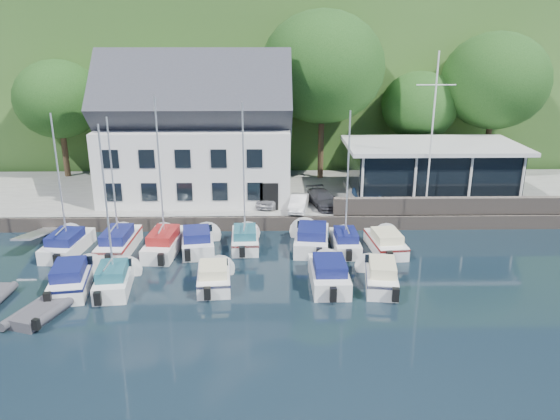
{
  "coord_description": "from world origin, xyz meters",
  "views": [
    {
      "loc": [
        -1.4,
        -24.76,
        13.38
      ],
      "look_at": [
        -0.79,
        9.0,
        2.15
      ],
      "focal_mm": 35.0,
      "sensor_mm": 36.0,
      "label": 1
    }
  ],
  "objects_px": {
    "car_white": "(299,203)",
    "boat_r1_0": "(60,185)",
    "boat_r1_1": "(113,179)",
    "boat_r2_3": "(329,271)",
    "car_blue": "(369,197)",
    "boat_r2_0": "(71,276)",
    "boat_r1_2": "(160,182)",
    "boat_r1_7": "(386,241)",
    "harbor_building": "(197,140)",
    "boat_r1_4": "(244,184)",
    "boat_r2_1": "(107,211)",
    "boat_r2_4": "(381,273)",
    "flagpole": "(432,134)",
    "dinghy_1": "(39,311)",
    "boat_r1_6": "(347,186)",
    "boat_r1_3": "(197,239)",
    "club_pavilion": "(431,170)",
    "car_silver": "(271,196)",
    "boat_r2_2": "(214,275)",
    "car_dgrey": "(323,199)",
    "boat_r1_5": "(312,236)"
  },
  "relations": [
    {
      "from": "club_pavilion",
      "to": "boat_r2_3",
      "type": "relative_size",
      "value": 2.13
    },
    {
      "from": "harbor_building",
      "to": "boat_r1_4",
      "type": "relative_size",
      "value": 1.72
    },
    {
      "from": "boat_r2_0",
      "to": "boat_r1_2",
      "type": "bearing_deg",
      "value": 42.44
    },
    {
      "from": "car_silver",
      "to": "boat_r2_2",
      "type": "distance_m",
      "value": 11.92
    },
    {
      "from": "car_blue",
      "to": "boat_r2_3",
      "type": "xyz_separation_m",
      "value": [
        -4.09,
        -11.15,
        -0.85
      ]
    },
    {
      "from": "car_white",
      "to": "flagpole",
      "type": "distance_m",
      "value": 10.38
    },
    {
      "from": "boat_r1_4",
      "to": "boat_r2_4",
      "type": "distance_m",
      "value": 10.14
    },
    {
      "from": "car_white",
      "to": "boat_r1_0",
      "type": "distance_m",
      "value": 15.91
    },
    {
      "from": "boat_r1_0",
      "to": "boat_r1_6",
      "type": "relative_size",
      "value": 1.03
    },
    {
      "from": "boat_r1_2",
      "to": "boat_r1_7",
      "type": "relative_size",
      "value": 1.62
    },
    {
      "from": "boat_r1_3",
      "to": "boat_r1_6",
      "type": "xyz_separation_m",
      "value": [
        9.37,
        -0.1,
        3.49
      ]
    },
    {
      "from": "car_white",
      "to": "flagpole",
      "type": "xyz_separation_m",
      "value": [
        9.11,
        -0.2,
        4.97
      ]
    },
    {
      "from": "boat_r1_1",
      "to": "boat_r1_6",
      "type": "distance_m",
      "value": 14.29
    },
    {
      "from": "boat_r1_5",
      "to": "car_blue",
      "type": "bearing_deg",
      "value": 57.77
    },
    {
      "from": "boat_r1_6",
      "to": "boat_r2_0",
      "type": "height_order",
      "value": "boat_r1_6"
    },
    {
      "from": "flagpole",
      "to": "dinghy_1",
      "type": "bearing_deg",
      "value": -149.37
    },
    {
      "from": "boat_r1_1",
      "to": "boat_r2_3",
      "type": "distance_m",
      "value": 14.21
    },
    {
      "from": "car_blue",
      "to": "boat_r2_0",
      "type": "bearing_deg",
      "value": -149.42
    },
    {
      "from": "boat_r2_2",
      "to": "boat_r1_1",
      "type": "bearing_deg",
      "value": 137.62
    },
    {
      "from": "club_pavilion",
      "to": "boat_r1_0",
      "type": "height_order",
      "value": "boat_r1_0"
    },
    {
      "from": "car_blue",
      "to": "boat_r1_3",
      "type": "bearing_deg",
      "value": -154.53
    },
    {
      "from": "club_pavilion",
      "to": "car_white",
      "type": "bearing_deg",
      "value": -161.1
    },
    {
      "from": "car_dgrey",
      "to": "boat_r1_6",
      "type": "xyz_separation_m",
      "value": [
        0.9,
        -5.99,
        2.66
      ]
    },
    {
      "from": "boat_r1_2",
      "to": "boat_r2_3",
      "type": "bearing_deg",
      "value": -20.73
    },
    {
      "from": "car_dgrey",
      "to": "dinghy_1",
      "type": "relative_size",
      "value": 1.22
    },
    {
      "from": "boat_r1_4",
      "to": "boat_r2_0",
      "type": "relative_size",
      "value": 1.34
    },
    {
      "from": "boat_r1_4",
      "to": "boat_r2_2",
      "type": "bearing_deg",
      "value": -107.18
    },
    {
      "from": "car_silver",
      "to": "flagpole",
      "type": "xyz_separation_m",
      "value": [
        11.08,
        -1.55,
        4.89
      ]
    },
    {
      "from": "boat_r1_3",
      "to": "club_pavilion",
      "type": "bearing_deg",
      "value": 17.69
    },
    {
      "from": "dinghy_1",
      "to": "boat_r1_4",
      "type": "bearing_deg",
      "value": 61.56
    },
    {
      "from": "boat_r1_6",
      "to": "boat_r2_2",
      "type": "xyz_separation_m",
      "value": [
        -7.83,
        -5.0,
        -3.55
      ]
    },
    {
      "from": "boat_r1_2",
      "to": "boat_r1_5",
      "type": "height_order",
      "value": "boat_r1_2"
    },
    {
      "from": "boat_r2_1",
      "to": "boat_r2_4",
      "type": "height_order",
      "value": "boat_r2_1"
    },
    {
      "from": "boat_r1_6",
      "to": "boat_r1_7",
      "type": "bearing_deg",
      "value": -4.68
    },
    {
      "from": "boat_r1_4",
      "to": "boat_r1_6",
      "type": "bearing_deg",
      "value": -8.1
    },
    {
      "from": "boat_r1_2",
      "to": "boat_r1_5",
      "type": "bearing_deg",
      "value": 8.37
    },
    {
      "from": "car_blue",
      "to": "boat_r1_5",
      "type": "bearing_deg",
      "value": -130.35
    },
    {
      "from": "harbor_building",
      "to": "boat_r2_2",
      "type": "distance_m",
      "value": 15.11
    },
    {
      "from": "boat_r1_1",
      "to": "harbor_building",
      "type": "bearing_deg",
      "value": 68.66
    },
    {
      "from": "boat_r1_1",
      "to": "boat_r1_2",
      "type": "height_order",
      "value": "boat_r1_1"
    },
    {
      "from": "boat_r1_1",
      "to": "car_blue",
      "type": "bearing_deg",
      "value": 22.42
    },
    {
      "from": "dinghy_1",
      "to": "boat_r2_3",
      "type": "bearing_deg",
      "value": 32.03
    },
    {
      "from": "boat_r1_0",
      "to": "boat_r1_5",
      "type": "relative_size",
      "value": 1.38
    },
    {
      "from": "car_white",
      "to": "boat_r2_1",
      "type": "xyz_separation_m",
      "value": [
        -10.47,
        -10.35,
        2.88
      ]
    },
    {
      "from": "boat_r1_7",
      "to": "boat_r2_4",
      "type": "distance_m",
      "value": 5.07
    },
    {
      "from": "car_blue",
      "to": "boat_r1_3",
      "type": "distance_m",
      "value": 13.44
    },
    {
      "from": "harbor_building",
      "to": "car_blue",
      "type": "bearing_deg",
      "value": -12.78
    },
    {
      "from": "car_blue",
      "to": "boat_r1_2",
      "type": "bearing_deg",
      "value": -157.54
    },
    {
      "from": "boat_r1_3",
      "to": "boat_r1_4",
      "type": "xyz_separation_m",
      "value": [
        3.0,
        0.51,
        3.44
      ]
    },
    {
      "from": "boat_r1_3",
      "to": "car_silver",
      "type": "bearing_deg",
      "value": 44.61
    }
  ]
}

